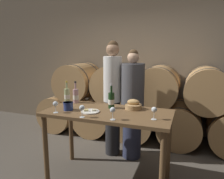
% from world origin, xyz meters
% --- Properties ---
extents(ground_plane, '(10.00, 10.00, 0.00)m').
position_xyz_m(ground_plane, '(0.00, 0.00, 0.00)').
color(ground_plane, '#564F44').
extents(stone_wall_back, '(10.00, 0.12, 3.20)m').
position_xyz_m(stone_wall_back, '(0.00, 2.03, 1.60)').
color(stone_wall_back, '#7F705B').
rests_on(stone_wall_back, ground_plane).
extents(barrel_stack, '(4.00, 0.85, 1.42)m').
position_xyz_m(barrel_stack, '(-0.00, 1.49, 0.67)').
color(barrel_stack, tan).
rests_on(barrel_stack, ground_plane).
extents(tasting_table, '(1.58, 0.74, 0.94)m').
position_xyz_m(tasting_table, '(0.00, 0.00, 0.81)').
color(tasting_table, brown).
rests_on(tasting_table, ground_plane).
extents(person_left, '(0.29, 0.29, 1.83)m').
position_xyz_m(person_left, '(-0.20, 0.72, 0.96)').
color(person_left, '#232326').
rests_on(person_left, ground_plane).
extents(person_right, '(0.35, 0.35, 1.70)m').
position_xyz_m(person_right, '(0.13, 0.72, 0.86)').
color(person_right, '#2D334C').
rests_on(person_right, ground_plane).
extents(wine_bottle_red, '(0.08, 0.08, 0.32)m').
position_xyz_m(wine_bottle_red, '(-0.01, 0.15, 1.04)').
color(wine_bottle_red, '#193819').
rests_on(wine_bottle_red, tasting_table).
extents(wine_bottle_white, '(0.08, 0.08, 0.31)m').
position_xyz_m(wine_bottle_white, '(-0.73, 0.24, 1.04)').
color(wine_bottle_white, '#ADBC7F').
rests_on(wine_bottle_white, tasting_table).
extents(wine_bottle_rose, '(0.08, 0.08, 0.31)m').
position_xyz_m(wine_bottle_rose, '(-0.59, 0.25, 1.04)').
color(wine_bottle_rose, '#BC8E93').
rests_on(wine_bottle_rose, tasting_table).
extents(blue_crock, '(0.13, 0.13, 0.10)m').
position_xyz_m(blue_crock, '(-0.49, -0.12, 1.00)').
color(blue_crock, navy).
rests_on(blue_crock, tasting_table).
extents(bread_basket, '(0.21, 0.21, 0.13)m').
position_xyz_m(bread_basket, '(0.27, 0.21, 0.99)').
color(bread_basket, tan).
rests_on(bread_basket, tasting_table).
extents(cheese_plate, '(0.23, 0.23, 0.04)m').
position_xyz_m(cheese_plate, '(-0.19, -0.11, 0.95)').
color(cheese_plate, white).
rests_on(cheese_plate, tasting_table).
extents(wine_glass_far_left, '(0.06, 0.06, 0.14)m').
position_xyz_m(wine_glass_far_left, '(-0.58, -0.27, 1.04)').
color(wine_glass_far_left, white).
rests_on(wine_glass_far_left, tasting_table).
extents(wine_glass_left, '(0.06, 0.06, 0.14)m').
position_xyz_m(wine_glass_left, '(-0.19, -0.33, 1.04)').
color(wine_glass_left, white).
rests_on(wine_glass_left, tasting_table).
extents(wine_glass_center, '(0.06, 0.06, 0.14)m').
position_xyz_m(wine_glass_center, '(0.17, -0.29, 1.04)').
color(wine_glass_center, white).
rests_on(wine_glass_center, tasting_table).
extents(wine_glass_right, '(0.06, 0.06, 0.14)m').
position_xyz_m(wine_glass_right, '(0.59, -0.13, 1.04)').
color(wine_glass_right, white).
rests_on(wine_glass_right, tasting_table).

